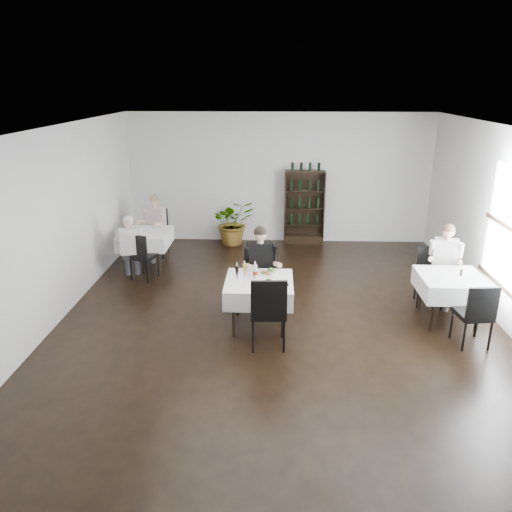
# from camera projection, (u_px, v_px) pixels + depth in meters

# --- Properties ---
(room_shell) EXTENTS (9.00, 9.00, 9.00)m
(room_shell) POSITION_uv_depth(u_px,v_px,m) (280.00, 235.00, 7.35)
(room_shell) COLOR black
(room_shell) RESTS_ON ground
(wine_shelf) EXTENTS (0.90, 0.28, 1.75)m
(wine_shelf) POSITION_uv_depth(u_px,v_px,m) (304.00, 208.00, 11.61)
(wine_shelf) COLOR black
(wine_shelf) RESTS_ON ground
(main_table) EXTENTS (1.03, 1.03, 0.77)m
(main_table) POSITION_uv_depth(u_px,v_px,m) (259.00, 289.00, 7.65)
(main_table) COLOR black
(main_table) RESTS_ON ground
(left_table) EXTENTS (0.98, 0.98, 0.77)m
(left_table) POSITION_uv_depth(u_px,v_px,m) (145.00, 239.00, 10.10)
(left_table) COLOR black
(left_table) RESTS_ON ground
(right_table) EXTENTS (0.98, 0.98, 0.77)m
(right_table) POSITION_uv_depth(u_px,v_px,m) (451.00, 285.00, 7.82)
(right_table) COLOR black
(right_table) RESTS_ON ground
(potted_tree) EXTENTS (1.17, 1.10, 1.06)m
(potted_tree) POSITION_uv_depth(u_px,v_px,m) (233.00, 222.00, 11.65)
(potted_tree) COLOR #22511B
(potted_tree) RESTS_ON ground
(main_chair_far) EXTENTS (0.56, 0.56, 0.96)m
(main_chair_far) POSITION_uv_depth(u_px,v_px,m) (267.00, 279.00, 8.25)
(main_chair_far) COLOR black
(main_chair_far) RESTS_ON ground
(main_chair_near) EXTENTS (0.53, 0.53, 1.10)m
(main_chair_near) POSITION_uv_depth(u_px,v_px,m) (268.00, 308.00, 7.00)
(main_chair_near) COLOR black
(main_chair_near) RESTS_ON ground
(left_chair_far) EXTENTS (0.50, 0.51, 1.03)m
(left_chair_far) POSITION_uv_depth(u_px,v_px,m) (156.00, 229.00, 10.90)
(left_chair_far) COLOR black
(left_chair_far) RESTS_ON ground
(left_chair_near) EXTENTS (0.55, 0.55, 0.93)m
(left_chair_near) POSITION_uv_depth(u_px,v_px,m) (141.00, 254.00, 9.51)
(left_chair_near) COLOR black
(left_chair_near) RESTS_ON ground
(right_chair_far) EXTENTS (0.51, 0.51, 0.99)m
(right_chair_far) POSITION_uv_depth(u_px,v_px,m) (430.00, 272.00, 8.50)
(right_chair_far) COLOR black
(right_chair_far) RESTS_ON ground
(right_chair_near) EXTENTS (0.50, 0.50, 0.98)m
(right_chair_near) POSITION_uv_depth(u_px,v_px,m) (476.00, 312.00, 7.06)
(right_chair_near) COLOR black
(right_chair_near) RESTS_ON ground
(diner_main) EXTENTS (0.60, 0.64, 1.46)m
(diner_main) POSITION_uv_depth(u_px,v_px,m) (261.00, 264.00, 8.09)
(diner_main) COLOR #3F4047
(diner_main) RESTS_ON ground
(diner_left_far) EXTENTS (0.61, 0.64, 1.39)m
(diner_left_far) POSITION_uv_depth(u_px,v_px,m) (154.00, 222.00, 10.58)
(diner_left_far) COLOR #3F4047
(diner_left_far) RESTS_ON ground
(diner_left_near) EXTENTS (0.54, 0.57, 1.29)m
(diner_left_near) POSITION_uv_depth(u_px,v_px,m) (130.00, 242.00, 9.46)
(diner_left_near) COLOR #3F4047
(diner_left_near) RESTS_ON ground
(diner_right_far) EXTENTS (0.60, 0.64, 1.42)m
(diner_right_far) POSITION_uv_depth(u_px,v_px,m) (445.00, 259.00, 8.37)
(diner_right_far) COLOR #3F4047
(diner_right_far) RESTS_ON ground
(plate_far) EXTENTS (0.34, 0.34, 0.09)m
(plate_far) POSITION_uv_depth(u_px,v_px,m) (267.00, 273.00, 7.85)
(plate_far) COLOR white
(plate_far) RESTS_ON main_table
(plate_near) EXTENTS (0.33, 0.33, 0.08)m
(plate_near) POSITION_uv_depth(u_px,v_px,m) (266.00, 283.00, 7.45)
(plate_near) COLOR white
(plate_near) RESTS_ON main_table
(pilsner_dark) EXTENTS (0.07, 0.07, 0.29)m
(pilsner_dark) POSITION_uv_depth(u_px,v_px,m) (237.00, 273.00, 7.56)
(pilsner_dark) COLOR black
(pilsner_dark) RESTS_ON main_table
(pilsner_lager) EXTENTS (0.06, 0.06, 0.27)m
(pilsner_lager) POSITION_uv_depth(u_px,v_px,m) (244.00, 271.00, 7.68)
(pilsner_lager) COLOR gold
(pilsner_lager) RESTS_ON main_table
(coke_bottle) EXTENTS (0.07, 0.07, 0.28)m
(coke_bottle) POSITION_uv_depth(u_px,v_px,m) (255.00, 272.00, 7.63)
(coke_bottle) COLOR silver
(coke_bottle) RESTS_ON main_table
(napkin_cutlery) EXTENTS (0.24, 0.22, 0.02)m
(napkin_cutlery) POSITION_uv_depth(u_px,v_px,m) (281.00, 284.00, 7.44)
(napkin_cutlery) COLOR black
(napkin_cutlery) RESTS_ON main_table
(pepper_mill) EXTENTS (0.05, 0.05, 0.10)m
(pepper_mill) POSITION_uv_depth(u_px,v_px,m) (461.00, 273.00, 7.77)
(pepper_mill) COLOR black
(pepper_mill) RESTS_ON right_table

